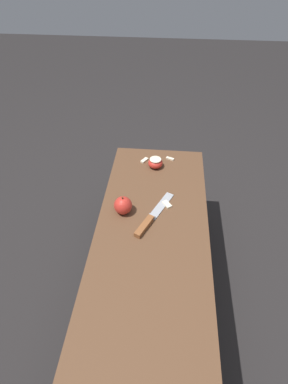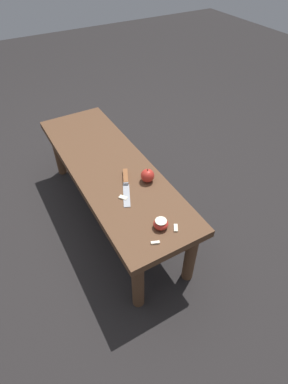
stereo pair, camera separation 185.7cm
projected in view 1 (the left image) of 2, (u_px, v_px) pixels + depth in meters
ground_plane at (148, 315)px, 1.28m from camera, size 8.00×8.00×0.00m
wooden_bench at (149, 269)px, 1.04m from camera, size 1.29×0.42×0.41m
knife at (150, 220)px, 1.12m from camera, size 0.25×0.14×0.02m
apple_whole at (123, 205)px, 1.14m from camera, size 0.07×0.07×0.08m
apple_cut at (155, 163)px, 1.36m from camera, size 0.07×0.07×0.04m
apple_slice_near_knife at (170, 159)px, 1.42m from camera, size 0.03×0.04×0.01m
apple_slice_center at (167, 204)px, 1.19m from camera, size 0.05×0.04×0.01m
apple_slice_near_bowl at (144, 160)px, 1.41m from camera, size 0.04×0.04×0.01m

